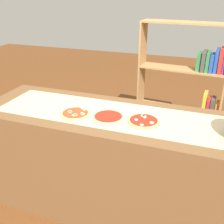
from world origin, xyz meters
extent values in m
plane|color=brown|center=(0.00, 0.00, 0.00)|extent=(12.00, 12.00, 0.00)
cube|color=brown|center=(0.00, 0.00, 0.45)|extent=(2.15, 0.71, 0.90)
cube|color=tan|center=(0.00, 0.00, 0.90)|extent=(1.82, 0.49, 0.00)
cylinder|color=#DBB26B|center=(-0.26, -0.10, 0.91)|extent=(0.23, 0.23, 0.02)
cylinder|color=red|center=(-0.26, -0.10, 0.92)|extent=(0.20, 0.20, 0.00)
cylinder|color=#C6B28E|center=(-0.24, -0.01, 0.93)|extent=(0.03, 0.03, 0.01)
cylinder|color=#C6B28E|center=(-0.24, -0.14, 0.93)|extent=(0.02, 0.02, 0.01)
cylinder|color=#C6B28E|center=(-0.19, -0.11, 0.93)|extent=(0.03, 0.03, 0.01)
cylinder|color=#C6B28E|center=(-0.30, -0.12, 0.93)|extent=(0.02, 0.02, 0.01)
cylinder|color=#C6B28E|center=(-0.20, -0.10, 0.93)|extent=(0.03, 0.03, 0.01)
cylinder|color=#C6B28E|center=(-0.23, -0.14, 0.93)|extent=(0.02, 0.02, 0.01)
cylinder|color=#C6B28E|center=(-0.21, -0.04, 0.93)|extent=(0.03, 0.03, 0.01)
cylinder|color=#C6B28E|center=(-0.25, -0.15, 0.93)|extent=(0.03, 0.03, 0.01)
cylinder|color=#C6B28E|center=(-0.30, -0.10, 0.93)|extent=(0.03, 0.03, 0.01)
cylinder|color=#E5C17F|center=(0.00, -0.08, 0.92)|extent=(0.24, 0.24, 0.02)
cylinder|color=#AD2314|center=(0.00, -0.08, 0.93)|extent=(0.21, 0.21, 0.00)
cylinder|color=#DBB26B|center=(0.26, -0.06, 0.92)|extent=(0.23, 0.23, 0.02)
cylinder|color=#AD2314|center=(0.26, -0.06, 0.93)|extent=(0.20, 0.20, 0.00)
cylinder|color=#C6B28E|center=(0.27, -0.14, 0.93)|extent=(0.03, 0.03, 0.01)
cylinder|color=#C6B28E|center=(0.21, -0.08, 0.93)|extent=(0.03, 0.03, 0.01)
cylinder|color=#C6B28E|center=(0.26, -0.02, 0.93)|extent=(0.03, 0.03, 0.01)
cylinder|color=#C6B28E|center=(0.25, 0.00, 0.93)|extent=(0.03, 0.03, 0.01)
cylinder|color=#C6B28E|center=(0.24, 0.00, 0.93)|extent=(0.03, 0.03, 0.01)
cylinder|color=#C6B28E|center=(0.33, -0.09, 0.93)|extent=(0.03, 0.03, 0.01)
cube|color=#A87A47|center=(0.85, 1.14, 0.74)|extent=(0.04, 0.23, 1.48)
cube|color=#A87A47|center=(-0.06, 1.22, 0.74)|extent=(0.04, 0.23, 1.48)
cube|color=#A87A47|center=(0.39, 1.18, 0.01)|extent=(0.91, 0.31, 0.02)
cube|color=#47423D|center=(0.82, 1.14, 0.10)|extent=(0.04, 0.14, 0.17)
cube|color=gold|center=(0.78, 1.15, 0.13)|extent=(0.04, 0.15, 0.22)
cube|color=gold|center=(0.74, 1.15, 0.11)|extent=(0.04, 0.14, 0.18)
cube|color=#234799|center=(0.70, 1.15, 0.15)|extent=(0.04, 0.16, 0.26)
cube|color=#753384|center=(0.66, 1.16, 0.10)|extent=(0.05, 0.15, 0.16)
cube|color=silver|center=(0.61, 1.16, 0.12)|extent=(0.05, 0.13, 0.20)
cube|color=silver|center=(0.57, 1.17, 0.11)|extent=(0.05, 0.14, 0.19)
cube|color=#A87A47|center=(0.39, 1.18, 0.49)|extent=(0.91, 0.31, 0.02)
cube|color=orange|center=(0.81, 1.14, 0.58)|extent=(0.04, 0.14, 0.16)
cube|color=#47423D|center=(0.77, 1.15, 0.60)|extent=(0.06, 0.17, 0.20)
cube|color=#B22823|center=(0.72, 1.15, 0.60)|extent=(0.05, 0.19, 0.19)
cube|color=gold|center=(0.68, 1.16, 0.63)|extent=(0.05, 0.17, 0.25)
cube|color=#A87A47|center=(0.39, 1.18, 0.98)|extent=(0.91, 0.31, 0.02)
cube|color=#B22823|center=(0.77, 1.15, 1.12)|extent=(0.05, 0.17, 0.25)
cube|color=#234799|center=(0.73, 1.15, 1.11)|extent=(0.05, 0.15, 0.24)
cube|color=#234799|center=(0.69, 1.15, 1.08)|extent=(0.05, 0.18, 0.19)
cube|color=#2D753D|center=(0.65, 1.16, 1.09)|extent=(0.05, 0.18, 0.21)
cube|color=#47423D|center=(0.61, 1.16, 1.09)|extent=(0.05, 0.18, 0.21)
cube|color=#2D753D|center=(0.56, 1.17, 1.09)|extent=(0.05, 0.14, 0.19)
cube|color=#A87A47|center=(0.39, 1.18, 1.47)|extent=(0.91, 0.31, 0.02)
camera|label=1|loc=(0.61, -1.73, 1.79)|focal=42.51mm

